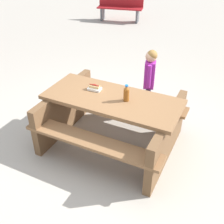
{
  "coord_description": "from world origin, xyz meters",
  "views": [
    {
      "loc": [
        -0.79,
        2.98,
        2.56
      ],
      "look_at": [
        0.0,
        0.0,
        0.52
      ],
      "focal_mm": 44.02,
      "sensor_mm": 36.0,
      "label": 1
    }
  ],
  "objects_px": {
    "hotdog_tray": "(94,88)",
    "park_bench_mid": "(120,7)",
    "soda_bottle": "(126,93)",
    "picnic_table": "(112,117)",
    "child_in_coat": "(150,75)"
  },
  "relations": [
    {
      "from": "hotdog_tray",
      "to": "park_bench_mid",
      "type": "distance_m",
      "value": 6.28
    },
    {
      "from": "soda_bottle",
      "to": "hotdog_tray",
      "type": "bearing_deg",
      "value": -19.41
    },
    {
      "from": "picnic_table",
      "to": "hotdog_tray",
      "type": "relative_size",
      "value": 10.55
    },
    {
      "from": "picnic_table",
      "to": "hotdog_tray",
      "type": "height_order",
      "value": "hotdog_tray"
    },
    {
      "from": "hotdog_tray",
      "to": "park_bench_mid",
      "type": "xyz_separation_m",
      "value": [
        1.1,
        -6.18,
        -0.33
      ]
    },
    {
      "from": "hotdog_tray",
      "to": "child_in_coat",
      "type": "relative_size",
      "value": 0.17
    },
    {
      "from": "child_in_coat",
      "to": "park_bench_mid",
      "type": "height_order",
      "value": "child_in_coat"
    },
    {
      "from": "park_bench_mid",
      "to": "hotdog_tray",
      "type": "bearing_deg",
      "value": 100.1
    },
    {
      "from": "hotdog_tray",
      "to": "child_in_coat",
      "type": "xyz_separation_m",
      "value": [
        -0.65,
        -0.73,
        -0.07
      ]
    },
    {
      "from": "soda_bottle",
      "to": "park_bench_mid",
      "type": "relative_size",
      "value": 0.15
    },
    {
      "from": "soda_bottle",
      "to": "park_bench_mid",
      "type": "bearing_deg",
      "value": -76.03
    },
    {
      "from": "picnic_table",
      "to": "park_bench_mid",
      "type": "relative_size",
      "value": 1.36
    },
    {
      "from": "picnic_table",
      "to": "child_in_coat",
      "type": "height_order",
      "value": "child_in_coat"
    },
    {
      "from": "picnic_table",
      "to": "child_in_coat",
      "type": "xyz_separation_m",
      "value": [
        -0.37,
        -0.88,
        0.27
      ]
    },
    {
      "from": "picnic_table",
      "to": "soda_bottle",
      "type": "height_order",
      "value": "soda_bottle"
    }
  ]
}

